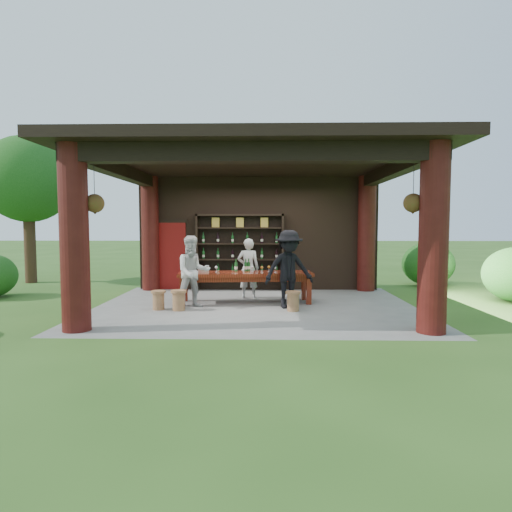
{
  "coord_description": "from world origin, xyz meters",
  "views": [
    {
      "loc": [
        0.25,
        -9.88,
        1.87
      ],
      "look_at": [
        0.0,
        0.4,
        1.15
      ],
      "focal_mm": 30.0,
      "sensor_mm": 36.0,
      "label": 1
    }
  ],
  "objects_px": {
    "tasting_table": "(246,277)",
    "napkin_basket": "(203,270)",
    "stool_near_left": "(179,300)",
    "guest_woman": "(193,272)",
    "stool_near_right": "(293,301)",
    "host": "(248,268)",
    "guest_man": "(289,269)",
    "stool_far_left": "(158,300)",
    "wine_shelf": "(240,252)"
  },
  "relations": [
    {
      "from": "stool_near_left",
      "to": "stool_near_right",
      "type": "bearing_deg",
      "value": 0.04
    },
    {
      "from": "wine_shelf",
      "to": "stool_far_left",
      "type": "xyz_separation_m",
      "value": [
        -1.65,
        -2.91,
        -0.89
      ]
    },
    {
      "from": "stool_near_left",
      "to": "guest_man",
      "type": "relative_size",
      "value": 0.26
    },
    {
      "from": "napkin_basket",
      "to": "tasting_table",
      "type": "bearing_deg",
      "value": 8.12
    },
    {
      "from": "stool_near_right",
      "to": "stool_far_left",
      "type": "bearing_deg",
      "value": 178.38
    },
    {
      "from": "stool_near_right",
      "to": "tasting_table",
      "type": "bearing_deg",
      "value": 137.31
    },
    {
      "from": "tasting_table",
      "to": "napkin_basket",
      "type": "distance_m",
      "value": 1.04
    },
    {
      "from": "guest_woman",
      "to": "guest_man",
      "type": "distance_m",
      "value": 2.2
    },
    {
      "from": "stool_near_right",
      "to": "guest_man",
      "type": "xyz_separation_m",
      "value": [
        -0.08,
        0.38,
        0.66
      ]
    },
    {
      "from": "wine_shelf",
      "to": "guest_man",
      "type": "height_order",
      "value": "wine_shelf"
    },
    {
      "from": "stool_near_left",
      "to": "stool_far_left",
      "type": "xyz_separation_m",
      "value": [
        -0.47,
        0.09,
        -0.01
      ]
    },
    {
      "from": "tasting_table",
      "to": "stool_near_left",
      "type": "xyz_separation_m",
      "value": [
        -1.44,
        -1.01,
        -0.39
      ]
    },
    {
      "from": "wine_shelf",
      "to": "host",
      "type": "distance_m",
      "value": 1.38
    },
    {
      "from": "tasting_table",
      "to": "guest_woman",
      "type": "bearing_deg",
      "value": -151.09
    },
    {
      "from": "stool_near_left",
      "to": "napkin_basket",
      "type": "distance_m",
      "value": 1.13
    },
    {
      "from": "wine_shelf",
      "to": "napkin_basket",
      "type": "xyz_separation_m",
      "value": [
        -0.75,
        -2.13,
        -0.29
      ]
    },
    {
      "from": "stool_near_right",
      "to": "guest_woman",
      "type": "height_order",
      "value": "guest_woman"
    },
    {
      "from": "guest_woman",
      "to": "tasting_table",
      "type": "bearing_deg",
      "value": 6.71
    },
    {
      "from": "tasting_table",
      "to": "guest_woman",
      "type": "distance_m",
      "value": 1.36
    },
    {
      "from": "stool_near_right",
      "to": "napkin_basket",
      "type": "distance_m",
      "value": 2.35
    },
    {
      "from": "wine_shelf",
      "to": "guest_woman",
      "type": "bearing_deg",
      "value": -109.19
    },
    {
      "from": "wine_shelf",
      "to": "guest_man",
      "type": "xyz_separation_m",
      "value": [
        1.28,
        -2.61,
        -0.22
      ]
    },
    {
      "from": "napkin_basket",
      "to": "wine_shelf",
      "type": "bearing_deg",
      "value": 70.58
    },
    {
      "from": "wine_shelf",
      "to": "stool_near_left",
      "type": "xyz_separation_m",
      "value": [
        -1.18,
        -3.0,
        -0.87
      ]
    },
    {
      "from": "tasting_table",
      "to": "wine_shelf",
      "type": "bearing_deg",
      "value": 97.5
    },
    {
      "from": "guest_woman",
      "to": "stool_near_right",
      "type": "bearing_deg",
      "value": -31.2
    },
    {
      "from": "host",
      "to": "guest_woman",
      "type": "bearing_deg",
      "value": 46.66
    },
    {
      "from": "stool_near_left",
      "to": "guest_woman",
      "type": "xyz_separation_m",
      "value": [
        0.26,
        0.36,
        0.59
      ]
    },
    {
      "from": "stool_near_right",
      "to": "host",
      "type": "distance_m",
      "value": 2.07
    },
    {
      "from": "stool_far_left",
      "to": "guest_woman",
      "type": "relative_size",
      "value": 0.26
    },
    {
      "from": "tasting_table",
      "to": "napkin_basket",
      "type": "bearing_deg",
      "value": -171.88
    },
    {
      "from": "tasting_table",
      "to": "guest_man",
      "type": "distance_m",
      "value": 1.23
    },
    {
      "from": "stool_far_left",
      "to": "tasting_table",
      "type": "bearing_deg",
      "value": 25.83
    },
    {
      "from": "napkin_basket",
      "to": "host",
      "type": "bearing_deg",
      "value": 38.06
    },
    {
      "from": "stool_near_left",
      "to": "wine_shelf",
      "type": "bearing_deg",
      "value": 68.55
    },
    {
      "from": "stool_near_left",
      "to": "stool_near_right",
      "type": "relative_size",
      "value": 1.04
    },
    {
      "from": "stool_near_left",
      "to": "napkin_basket",
      "type": "height_order",
      "value": "napkin_basket"
    },
    {
      "from": "stool_near_left",
      "to": "stool_far_left",
      "type": "height_order",
      "value": "stool_near_left"
    },
    {
      "from": "tasting_table",
      "to": "stool_near_left",
      "type": "bearing_deg",
      "value": -144.85
    },
    {
      "from": "tasting_table",
      "to": "stool_near_right",
      "type": "distance_m",
      "value": 1.54
    },
    {
      "from": "stool_far_left",
      "to": "wine_shelf",
      "type": "bearing_deg",
      "value": 60.43
    },
    {
      "from": "guest_woman",
      "to": "stool_near_left",
      "type": "bearing_deg",
      "value": -147.92
    },
    {
      "from": "tasting_table",
      "to": "host",
      "type": "distance_m",
      "value": 0.69
    },
    {
      "from": "napkin_basket",
      "to": "stool_near_left",
      "type": "bearing_deg",
      "value": -116.19
    },
    {
      "from": "stool_near_right",
      "to": "stool_near_left",
      "type": "bearing_deg",
      "value": -179.96
    },
    {
      "from": "tasting_table",
      "to": "guest_woman",
      "type": "height_order",
      "value": "guest_woman"
    },
    {
      "from": "stool_near_right",
      "to": "stool_far_left",
      "type": "distance_m",
      "value": 3.01
    },
    {
      "from": "tasting_table",
      "to": "stool_far_left",
      "type": "bearing_deg",
      "value": -154.17
    },
    {
      "from": "guest_man",
      "to": "wine_shelf",
      "type": "bearing_deg",
      "value": 98.26
    },
    {
      "from": "stool_far_left",
      "to": "guest_man",
      "type": "relative_size",
      "value": 0.24
    }
  ]
}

